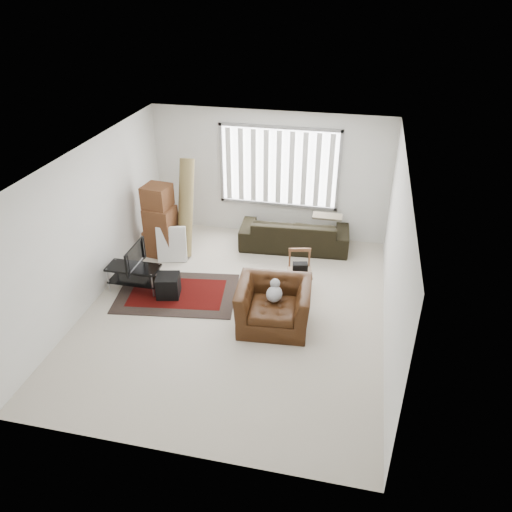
% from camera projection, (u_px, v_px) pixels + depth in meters
% --- Properties ---
extents(room, '(6.00, 6.02, 2.71)m').
position_uv_depth(room, '(243.00, 205.00, 8.14)').
color(room, beige).
rests_on(room, ground).
extents(persian_rug, '(2.30, 1.70, 0.02)m').
position_uv_depth(persian_rug, '(177.00, 293.00, 9.03)').
color(persian_rug, black).
rests_on(persian_rug, ground).
extents(tv_stand, '(0.95, 0.43, 0.47)m').
position_uv_depth(tv_stand, '(134.00, 273.00, 9.00)').
color(tv_stand, black).
rests_on(tv_stand, ground).
extents(tv, '(0.10, 0.77, 0.44)m').
position_uv_depth(tv, '(131.00, 256.00, 8.83)').
color(tv, black).
rests_on(tv, tv_stand).
extents(subwoofer, '(0.47, 0.47, 0.40)m').
position_uv_depth(subwoofer, '(168.00, 286.00, 8.87)').
color(subwoofer, black).
rests_on(subwoofer, persian_rug).
extents(moving_boxes, '(0.66, 0.62, 1.48)m').
position_uv_depth(moving_boxes, '(160.00, 223.00, 9.97)').
color(moving_boxes, brown).
rests_on(moving_boxes, ground).
extents(white_flatpack, '(0.61, 0.32, 0.74)m').
position_uv_depth(white_flatpack, '(172.00, 244.00, 9.87)').
color(white_flatpack, silver).
rests_on(white_flatpack, ground).
extents(rolled_rug, '(0.30, 0.85, 1.94)m').
position_uv_depth(rolled_rug, '(186.00, 208.00, 9.93)').
color(rolled_rug, olive).
rests_on(rolled_rug, ground).
extents(sofa, '(2.30, 1.12, 0.86)m').
position_uv_depth(sofa, '(295.00, 229.00, 10.34)').
color(sofa, black).
rests_on(sofa, ground).
extents(side_chair, '(0.50, 0.50, 0.79)m').
position_uv_depth(side_chair, '(300.00, 270.00, 8.91)').
color(side_chair, '#9B8065').
rests_on(side_chair, ground).
extents(armchair, '(1.26, 1.12, 0.87)m').
position_uv_depth(armchair, '(274.00, 302.00, 8.04)').
color(armchair, '#371C0B').
rests_on(armchair, ground).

